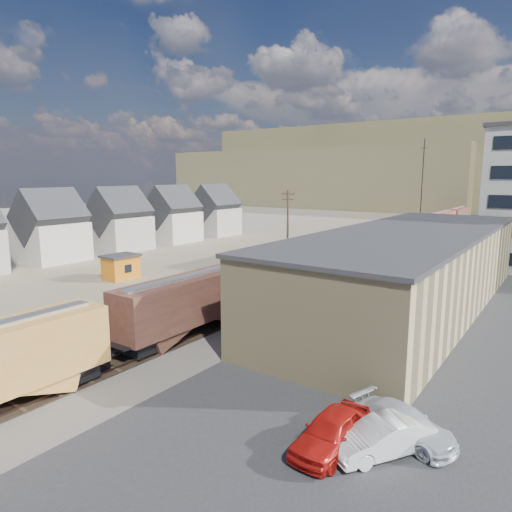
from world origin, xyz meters
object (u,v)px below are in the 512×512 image
Objects in this scene: freight_train at (374,242)px; parked_car_silver at (403,424)px; maintenance_shed at (121,267)px; parked_car_white at (382,438)px; utility_pole_north at (288,221)px; parked_car_red at (332,432)px.

parked_car_silver is at bearing -67.36° from freight_train.
maintenance_shed is 0.81× the size of parked_car_silver.
maintenance_shed is 0.86× the size of parked_car_white.
parked_car_red is (27.75, -41.71, -4.45)m from utility_pole_north.
maintenance_shed is (-7.83, -24.96, -3.80)m from utility_pole_north.
freight_train is 13.08m from utility_pole_north.
freight_train reaches higher than parked_car_silver.
maintenance_shed is at bearing -170.10° from parked_car_white.
freight_train is at bearing 144.15° from parked_car_white.
parked_car_silver is (37.93, -14.05, -0.76)m from maintenance_shed.
parked_car_silver is (30.11, -39.01, -4.56)m from utility_pole_north.
parked_car_red is 3.58m from parked_car_silver.
maintenance_shed is (-20.13, -28.65, -1.29)m from freight_train.
parked_car_white is (1.97, 0.92, -0.06)m from parked_car_red.
utility_pole_north is at bearing 54.57° from parked_car_silver.
parked_car_red is 1.04× the size of parked_car_white.
maintenance_shed is at bearing -125.09° from freight_train.
freight_train is at bearing 111.49° from parked_car_red.
parked_car_red is (35.58, -16.74, -0.65)m from maintenance_shed.
utility_pole_north is 2.09× the size of parked_car_white.
freight_train is 23.95× the size of parked_car_red.
freight_train is at bearing 16.70° from utility_pole_north.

